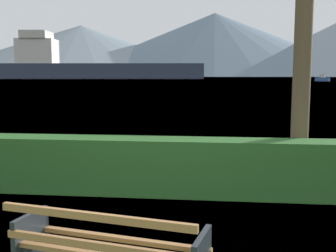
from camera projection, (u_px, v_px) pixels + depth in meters
name	position (u px, v px, depth m)	size (l,w,h in m)	color
water_surface	(214.00, 77.00, 309.38)	(620.00, 620.00, 0.00)	slate
park_bench	(108.00, 252.00, 3.63)	(1.83, 0.92, 0.87)	olive
hedge_row	(159.00, 166.00, 6.86)	(12.19, 0.62, 0.93)	#285B23
cargo_ship_large	(87.00, 66.00, 197.24)	(97.31, 25.32, 22.33)	#2D384C
fishing_boat_near	(322.00, 79.00, 122.58)	(3.96, 3.75, 2.03)	#335693
distant_hills	(214.00, 45.00, 560.55)	(773.27, 445.75, 88.91)	gray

